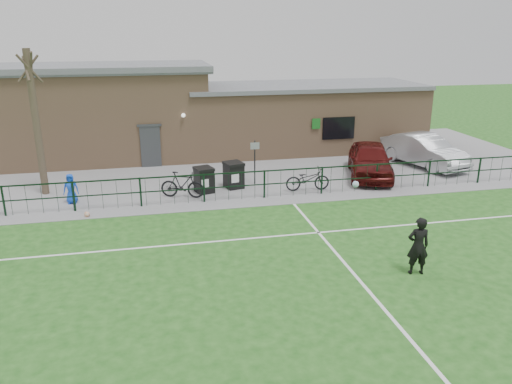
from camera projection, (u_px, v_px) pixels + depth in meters
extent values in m
plane|color=#1D4F17|center=(296.00, 297.00, 13.15)|extent=(90.00, 90.00, 0.00)
cube|color=gray|center=(221.00, 165.00, 25.68)|extent=(34.00, 13.00, 0.02)
cube|color=white|center=(242.00, 201.00, 20.39)|extent=(28.00, 0.10, 0.01)
cube|color=white|center=(262.00, 237.00, 16.86)|extent=(28.00, 0.10, 0.01)
cube|color=white|center=(367.00, 289.00, 13.55)|extent=(0.10, 16.00, 0.01)
cube|color=black|center=(241.00, 186.00, 20.39)|extent=(28.00, 0.10, 1.20)
cylinder|color=#413427|center=(36.00, 124.00, 20.36)|extent=(0.30, 0.30, 6.00)
cube|color=black|center=(204.00, 181.00, 21.31)|extent=(0.86, 0.92, 1.01)
cube|color=black|center=(234.00, 176.00, 21.93)|extent=(0.88, 0.95, 1.07)
cylinder|color=black|center=(255.00, 162.00, 22.32)|extent=(0.08, 0.08, 2.00)
imported|color=#4A0E0D|center=(370.00, 160.00, 23.53)|extent=(3.36, 5.08, 1.61)
imported|color=#B4B7BC|center=(424.00, 150.00, 25.38)|extent=(2.95, 5.10, 1.59)
imported|color=black|center=(182.00, 185.00, 20.62)|extent=(1.91, 1.11, 1.11)
imported|color=black|center=(308.00, 179.00, 21.55)|extent=(1.95, 0.77, 1.01)
imported|color=blue|center=(71.00, 189.00, 19.94)|extent=(0.60, 0.39, 1.21)
imported|color=black|center=(418.00, 246.00, 14.14)|extent=(0.69, 0.50, 1.73)
sphere|color=white|center=(356.00, 184.00, 16.61)|extent=(0.22, 0.22, 0.22)
sphere|color=silver|center=(87.00, 214.00, 18.66)|extent=(0.21, 0.21, 0.21)
cube|color=tan|center=(213.00, 122.00, 27.92)|extent=(24.00, 5.00, 3.50)
cube|color=tan|center=(92.00, 81.00, 25.94)|extent=(11.52, 5.00, 1.20)
cube|color=#505357|center=(91.00, 67.00, 25.71)|extent=(12.02, 5.40, 0.28)
cube|color=#505357|center=(304.00, 86.00, 28.40)|extent=(13.44, 5.30, 0.22)
cube|color=#383A3D|center=(151.00, 147.00, 25.09)|extent=(1.00, 0.08, 2.10)
cube|color=black|center=(339.00, 128.00, 26.92)|extent=(1.80, 0.08, 1.20)
cube|color=#19661E|center=(316.00, 124.00, 26.52)|extent=(0.45, 0.04, 0.55)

